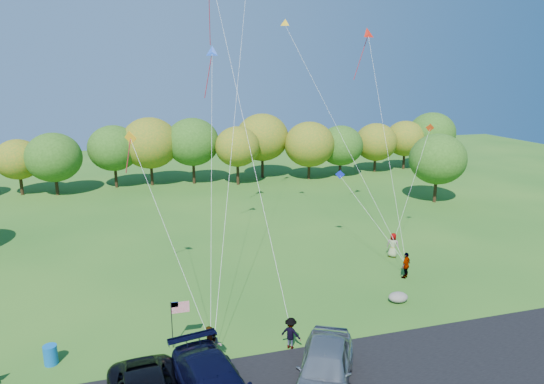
{
  "coord_description": "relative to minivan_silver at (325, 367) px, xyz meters",
  "views": [
    {
      "loc": [
        -7.14,
        -21.88,
        13.84
      ],
      "look_at": [
        0.96,
        6.0,
        6.58
      ],
      "focal_mm": 32.0,
      "sensor_mm": 36.0,
      "label": 1
    }
  ],
  "objects": [
    {
      "name": "kites_aloft",
      "position": [
        2.78,
        19.05,
        17.37
      ],
      "size": [
        22.43,
        11.93,
        19.64
      ],
      "color": "red",
      "rests_on": "ground"
    },
    {
      "name": "treeline",
      "position": [
        0.66,
        40.54,
        3.68
      ],
      "size": [
        74.91,
        27.68,
        8.31
      ],
      "color": "#332312",
      "rests_on": "ground"
    },
    {
      "name": "minivan_silver",
      "position": [
        0.0,
        0.0,
        0.0
      ],
      "size": [
        4.87,
        6.31,
        2.01
      ],
      "primitive_type": "imported",
      "rotation": [
        0.0,
        0.0,
        -0.49
      ],
      "color": "gray",
      "rests_on": "asphalt_lane"
    },
    {
      "name": "ground",
      "position": [
        -0.41,
        4.34,
        -1.06
      ],
      "size": [
        140.0,
        140.0,
        0.0
      ],
      "primitive_type": "plane",
      "color": "#225B1A",
      "rests_on": "ground"
    },
    {
      "name": "boulder_near",
      "position": [
        7.55,
        6.56,
        -0.76
      ],
      "size": [
        1.23,
        0.96,
        0.62
      ],
      "primitive_type": "ellipsoid",
      "color": "gray",
      "rests_on": "ground"
    },
    {
      "name": "flyer_c",
      "position": [
        -0.42,
        3.54,
        -0.23
      ],
      "size": [
        1.22,
        1.19,
        1.68
      ],
      "primitive_type": "imported",
      "rotation": [
        0.0,
        0.0,
        2.39
      ],
      "color": "#4C4C59",
      "rests_on": "ground"
    },
    {
      "name": "flyer_a",
      "position": [
        -4.54,
        3.54,
        -0.14
      ],
      "size": [
        0.8,
        0.78,
        1.86
      ],
      "primitive_type": "imported",
      "rotation": [
        0.0,
        0.0,
        0.71
      ],
      "color": "#4C4C59",
      "rests_on": "ground"
    },
    {
      "name": "flyer_e",
      "position": [
        11.03,
        13.33,
        -0.12
      ],
      "size": [
        1.09,
        1.06,
        1.89
      ],
      "primitive_type": "imported",
      "rotation": [
        0.0,
        0.0,
        2.44
      ],
      "color": "#4C4C59",
      "rests_on": "ground"
    },
    {
      "name": "flyer_b",
      "position": [
        -4.37,
        3.54,
        -0.29
      ],
      "size": [
        0.86,
        0.74,
        1.55
      ],
      "primitive_type": "imported",
      "rotation": [
        0.0,
        0.0,
        -0.22
      ],
      "color": "#4C4C59",
      "rests_on": "ground"
    },
    {
      "name": "flag_assembly",
      "position": [
        -5.95,
        5.27,
        0.86
      ],
      "size": [
        0.95,
        0.61,
        2.56
      ],
      "color": "black",
      "rests_on": "ground"
    },
    {
      "name": "trash_barrel",
      "position": [
        -12.04,
        5.46,
        -0.57
      ],
      "size": [
        0.65,
        0.65,
        0.98
      ],
      "primitive_type": "cylinder",
      "color": "#0B58A7",
      "rests_on": "ground"
    },
    {
      "name": "flyer_d",
      "position": [
        9.91,
        9.61,
        -0.14
      ],
      "size": [
        1.15,
        0.98,
        1.85
      ],
      "primitive_type": "imported",
      "rotation": [
        0.0,
        0.0,
        3.73
      ],
      "color": "#4C4C59",
      "rests_on": "ground"
    },
    {
      "name": "boulder_far",
      "position": [
        7.63,
        6.5,
        -0.83
      ],
      "size": [
        0.91,
        0.76,
        0.48
      ],
      "primitive_type": "ellipsoid",
      "color": "slate",
      "rests_on": "ground"
    }
  ]
}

